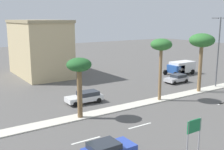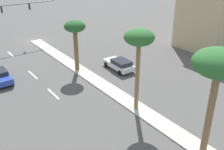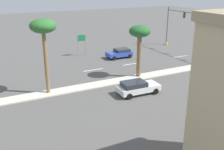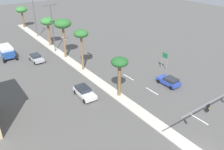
% 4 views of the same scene
% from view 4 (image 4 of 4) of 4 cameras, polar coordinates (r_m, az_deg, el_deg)
% --- Properties ---
extents(ground_plane, '(160.00, 160.00, 0.00)m').
position_cam_4_polar(ground_plane, '(44.62, -6.94, 0.95)').
color(ground_plane, '#565451').
extents(median_curb, '(1.80, 66.55, 0.12)m').
position_cam_4_polar(median_curb, '(50.68, -11.04, 4.00)').
color(median_curb, beige).
rests_on(median_curb, ground).
extents(lane_stripe_center, '(0.20, 2.80, 0.01)m').
position_cam_4_polar(lane_stripe_center, '(33.84, 20.54, -10.11)').
color(lane_stripe_center, silver).
rests_on(lane_stripe_center, ground).
extents(lane_stripe_outboard, '(0.20, 2.80, 0.01)m').
position_cam_4_polar(lane_stripe_outboard, '(38.36, 9.74, -3.91)').
color(lane_stripe_outboard, silver).
rests_on(lane_stripe_outboard, ground).
extents(lane_stripe_trailing, '(0.20, 2.80, 0.01)m').
position_cam_4_polar(lane_stripe_trailing, '(42.16, 4.09, -0.54)').
color(lane_stripe_trailing, silver).
rests_on(lane_stripe_trailing, ground).
extents(lane_stripe_mid, '(0.20, 2.80, 0.01)m').
position_cam_4_polar(lane_stripe_mid, '(52.39, -5.40, 5.10)').
color(lane_stripe_mid, silver).
rests_on(lane_stripe_mid, ground).
extents(lane_stripe_leading, '(0.20, 2.80, 0.01)m').
position_cam_4_polar(lane_stripe_leading, '(52.59, -5.54, 5.19)').
color(lane_stripe_leading, silver).
rests_on(lane_stripe_leading, ground).
extents(lane_stripe_far, '(0.20, 2.80, 0.01)m').
position_cam_4_polar(lane_stripe_far, '(63.80, -11.67, 8.72)').
color(lane_stripe_far, silver).
rests_on(lane_stripe_far, ground).
extents(directional_road_sign, '(0.10, 1.38, 3.34)m').
position_cam_4_polar(directional_road_sign, '(45.15, 12.77, 4.13)').
color(directional_road_sign, gray).
rests_on(directional_road_sign, ground).
extents(palm_tree_center, '(2.57, 2.57, 6.32)m').
position_cam_4_polar(palm_tree_center, '(34.19, 1.85, 2.57)').
color(palm_tree_center, brown).
rests_on(palm_tree_center, median_curb).
extents(palm_tree_rear, '(2.67, 2.67, 7.79)m').
position_cam_4_polar(palm_tree_rear, '(42.60, -7.57, 9.56)').
color(palm_tree_rear, olive).
rests_on(palm_tree_rear, median_curb).
extents(palm_tree_mid, '(3.48, 3.48, 8.20)m').
position_cam_4_polar(palm_tree_mid, '(49.13, -11.96, 11.89)').
color(palm_tree_mid, olive).
rests_on(palm_tree_mid, median_curb).
extents(palm_tree_trailing, '(3.28, 3.28, 6.77)m').
position_cam_4_polar(palm_tree_trailing, '(57.65, -15.45, 12.32)').
color(palm_tree_trailing, olive).
rests_on(palm_tree_trailing, median_curb).
extents(palm_tree_near, '(3.28, 3.28, 6.13)m').
position_cam_4_polar(palm_tree_near, '(76.47, -21.24, 14.51)').
color(palm_tree_near, brown).
rests_on(palm_tree_near, median_curb).
extents(street_lamp_far, '(2.90, 0.24, 10.38)m').
position_cam_4_polar(street_lamp_far, '(53.20, -14.37, 11.73)').
color(street_lamp_far, '#515459').
rests_on(street_lamp_far, median_curb).
extents(street_lamp_leading, '(2.90, 0.24, 9.83)m').
position_cam_4_polar(street_lamp_leading, '(65.60, -18.41, 13.76)').
color(street_lamp_leading, '#515459').
rests_on(street_lamp_leading, median_curb).
extents(sedan_blue_front, '(2.05, 3.93, 1.41)m').
position_cam_4_polar(sedan_blue_front, '(40.38, 13.78, -1.43)').
color(sedan_blue_front, '#2D47AD').
rests_on(sedan_blue_front, ground).
extents(sedan_white_right, '(2.19, 4.57, 1.42)m').
position_cam_4_polar(sedan_white_right, '(36.42, -6.79, -4.11)').
color(sedan_white_right, silver).
rests_on(sedan_white_right, ground).
extents(sedan_silver_trailing, '(2.12, 4.03, 1.35)m').
position_cam_4_polar(sedan_silver_trailing, '(50.77, -18.02, 3.99)').
color(sedan_silver_trailing, '#B2B2B7').
rests_on(sedan_silver_trailing, ground).
extents(box_truck, '(2.76, 5.85, 2.38)m').
position_cam_4_polar(box_truck, '(54.76, -24.42, 5.21)').
color(box_truck, '#234C99').
rests_on(box_truck, ground).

